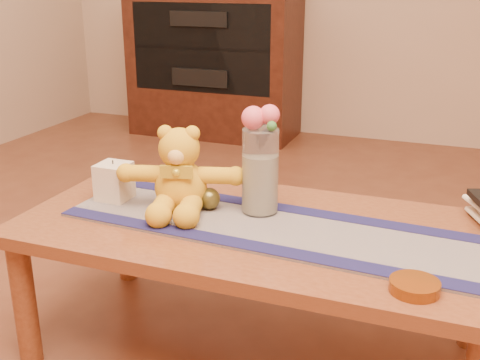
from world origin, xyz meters
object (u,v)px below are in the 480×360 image
at_px(teddy_bear, 180,170).
at_px(book_bottom, 479,224).
at_px(glass_vase, 260,171).
at_px(amber_dish, 414,286).
at_px(bronze_ball, 209,199).
at_px(pillar_candle, 114,181).

xyz_separation_m(teddy_bear, book_bottom, (0.87, 0.19, -0.12)).
distance_m(glass_vase, amber_dish, 0.60).
xyz_separation_m(teddy_bear, amber_dish, (0.73, -0.26, -0.12)).
distance_m(bronze_ball, amber_dish, 0.70).
relative_size(bronze_ball, book_bottom, 0.30).
bearing_deg(glass_vase, teddy_bear, -166.13).
bearing_deg(amber_dish, pillar_candle, 165.22).
bearing_deg(book_bottom, teddy_bear, 169.55).
bearing_deg(book_bottom, glass_vase, 169.05).
bearing_deg(pillar_candle, book_bottom, 10.12).
height_order(pillar_candle, bronze_ball, pillar_candle).
xyz_separation_m(teddy_bear, pillar_candle, (-0.24, -0.00, -0.07)).
relative_size(pillar_candle, amber_dish, 1.00).
bearing_deg(glass_vase, pillar_candle, -172.44).
height_order(bronze_ball, book_bottom, bronze_ball).
bearing_deg(pillar_candle, amber_dish, -14.78).
distance_m(teddy_bear, bronze_ball, 0.13).
distance_m(pillar_candle, book_bottom, 1.13).
relative_size(glass_vase, amber_dish, 2.21).
distance_m(teddy_bear, pillar_candle, 0.25).
bearing_deg(glass_vase, amber_dish, -32.96).
distance_m(pillar_candle, glass_vase, 0.49).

